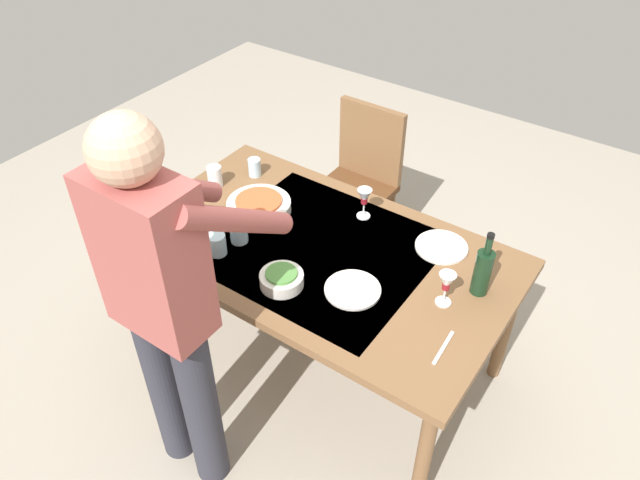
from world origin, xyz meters
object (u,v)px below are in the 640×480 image
Objects in this scene: dining_table at (320,260)px; water_cup_far_right at (239,232)px; wine_glass_right at (446,283)px; serving_bowl_pasta at (259,206)px; dinner_plate_near at (441,247)px; side_bowl_salad at (282,279)px; water_cup_near_right at (255,167)px; wine_glass_left at (364,198)px; wine_bottle at (483,271)px; dinner_plate_far at (353,290)px; person_server at (165,301)px; water_cup_far_left at (217,244)px; water_cup_near_left at (215,176)px; chair_near at (361,174)px.

dining_table is 0.38m from water_cup_far_right.
wine_glass_right is 0.50× the size of serving_bowl_pasta.
water_cup_far_right is 0.41× the size of dinner_plate_near.
water_cup_near_right is at bearing -42.87° from side_bowl_salad.
wine_glass_right reaches higher than side_bowl_salad.
wine_glass_right reaches higher than dinner_plate_near.
wine_glass_left is 0.50× the size of serving_bowl_pasta.
side_bowl_salad reaches higher than dinner_plate_near.
dinner_plate_far is at bearing 34.61° from wine_bottle.
person_server is 11.19× the size of wine_glass_left.
serving_bowl_pasta reaches higher than dining_table.
wine_bottle is 1.96× the size of wine_glass_right.
wine_glass_right is at bearing -163.05° from water_cup_far_left.
dinner_plate_near is (-0.76, -0.46, -0.04)m from water_cup_far_right.
water_cup_near_left reaches higher than side_bowl_salad.
chair_near is 1.18m from dinner_plate_far.
water_cup_far_right is at bearing 1.86° from dinner_plate_far.
wine_bottle is 1.11m from water_cup_far_left.
water_cup_near_right is at bearing 1.14° from dinner_plate_near.
dining_table is 0.81m from person_server.
chair_near is 9.84× the size of water_cup_near_right.
person_server reaches higher than water_cup_far_right.
wine_glass_right is 1.61× the size of water_cup_far_right.
person_server is at bearing 81.17° from wine_glass_left.
wine_glass_right is 0.66× the size of dinner_plate_far.
water_cup_far_left is (-0.26, 0.56, 0.00)m from water_cup_near_right.
chair_near is 0.90m from water_cup_near_left.
water_cup_far_left is (1.02, 0.42, -0.06)m from wine_bottle.
serving_bowl_pasta is (0.06, -0.22, -0.01)m from water_cup_far_right.
water_cup_far_right is at bearing 31.54° from dinner_plate_near.
water_cup_far_left is at bearing 114.49° from water_cup_near_right.
wine_glass_left is 0.70m from water_cup_far_left.
chair_near reaches higher than wine_glass_right.
side_bowl_salad is 0.78× the size of dinner_plate_near.
dinner_plate_near is at bearing -118.05° from person_server.
wine_glass_left is at bearing -63.34° from dinner_plate_far.
dinner_plate_far is at bearing -178.14° from water_cup_far_right.
dining_table is 1.84× the size of chair_near.
chair_near is 0.73m from wine_glass_left.
wine_glass_right is at bearing 117.21° from dinner_plate_near.
water_cup_near_left is 1.17× the size of water_cup_near_right.
serving_bowl_pasta is (0.26, -0.81, -0.19)m from person_server.
person_server is at bearing 96.68° from chair_near.
water_cup_far_right is 0.31× the size of serving_bowl_pasta.
side_bowl_salad is (-0.32, 1.14, 0.24)m from chair_near.
water_cup_near_right is 0.31m from serving_bowl_pasta.
dining_table is 9.29× the size of side_bowl_salad.
wine_glass_right is (-0.72, -0.76, -0.12)m from person_server.
serving_bowl_pasta is at bearing 4.88° from wine_bottle.
side_bowl_salad is (-0.00, 0.27, 0.10)m from dining_table.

